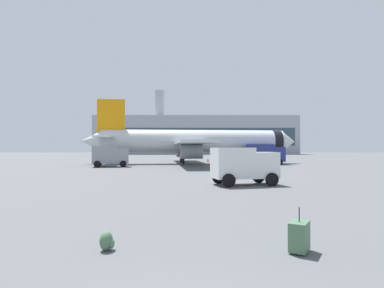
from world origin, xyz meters
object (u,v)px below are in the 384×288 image
(service_truck, at_px, (110,155))
(safety_cone_near, at_px, (208,160))
(airplane_at_gate, at_px, (193,142))
(rolling_suitcase, at_px, (299,236))
(fuel_truck, at_px, (265,153))
(traveller_backpack, at_px, (107,241))
(cargo_van, at_px, (244,164))
(safety_cone_mid, at_px, (251,162))

(service_truck, relative_size, safety_cone_near, 6.32)
(airplane_at_gate, relative_size, safety_cone_near, 44.06)
(rolling_suitcase, bearing_deg, fuel_truck, 77.51)
(fuel_truck, distance_m, traveller_backpack, 44.45)
(service_truck, bearing_deg, airplane_at_gate, 37.77)
(airplane_at_gate, relative_size, rolling_suitcase, 32.52)
(fuel_truck, bearing_deg, safety_cone_near, 130.34)
(cargo_van, distance_m, rolling_suitcase, 14.31)
(safety_cone_mid, bearing_deg, rolling_suitcase, -99.64)
(safety_cone_near, xyz_separation_m, safety_cone_mid, (6.61, -7.42, -0.07))
(traveller_backpack, bearing_deg, safety_cone_mid, 74.51)
(safety_cone_near, bearing_deg, traveller_backpack, -96.30)
(cargo_van, height_order, traveller_backpack, cargo_van)
(cargo_van, relative_size, rolling_suitcase, 4.30)
(service_truck, bearing_deg, rolling_suitcase, -69.47)
(airplane_at_gate, relative_size, cargo_van, 7.57)
(safety_cone_near, bearing_deg, rolling_suitcase, -91.09)
(service_truck, height_order, fuel_truck, fuel_truck)
(safety_cone_mid, bearing_deg, safety_cone_near, 131.73)
(safety_cone_mid, bearing_deg, fuel_truck, -54.25)
(service_truck, xyz_separation_m, fuel_truck, (22.83, 6.35, 0.16))
(fuel_truck, bearing_deg, cargo_van, -106.38)
(service_truck, relative_size, traveller_backpack, 10.69)
(airplane_at_gate, bearing_deg, rolling_suitcase, -87.44)
(service_truck, distance_m, cargo_van, 26.16)
(rolling_suitcase, bearing_deg, safety_cone_mid, 80.36)
(rolling_suitcase, bearing_deg, airplane_at_gate, 92.56)
(fuel_truck, height_order, cargo_van, fuel_truck)
(safety_cone_mid, bearing_deg, service_truck, -157.33)
(cargo_van, height_order, safety_cone_near, cargo_van)
(fuel_truck, xyz_separation_m, traveller_backpack, (-14.12, -42.12, -1.54))
(service_truck, distance_m, rolling_suitcase, 38.40)
(fuel_truck, relative_size, cargo_van, 1.34)
(safety_cone_mid, distance_m, traveller_backpack, 46.25)
(cargo_van, distance_m, traveller_backpack, 15.28)
(rolling_suitcase, distance_m, traveller_backpack, 4.76)
(airplane_at_gate, height_order, safety_cone_near, airplane_at_gate)
(service_truck, height_order, cargo_van, service_truck)
(cargo_van, xyz_separation_m, traveller_backpack, (-5.87, -14.05, -1.22))
(safety_cone_mid, xyz_separation_m, traveller_backpack, (-12.35, -44.57, -0.10))
(airplane_at_gate, bearing_deg, traveller_backpack, -93.52)
(airplane_at_gate, xyz_separation_m, safety_cone_mid, (9.61, -0.08, -3.32))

